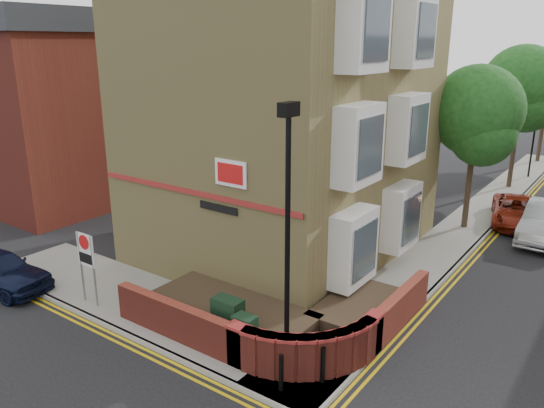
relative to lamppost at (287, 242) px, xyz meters
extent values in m
plane|color=black|center=(-1.60, -1.20, -3.34)|extent=(120.00, 120.00, 0.00)
cube|color=gray|center=(-5.10, 0.30, -3.28)|extent=(13.00, 3.00, 0.12)
cube|color=gray|center=(0.40, 14.80, -3.28)|extent=(2.00, 32.00, 0.12)
cube|color=gray|center=(-5.10, -1.20, -3.28)|extent=(13.00, 0.15, 0.12)
cube|color=gray|center=(1.40, 14.80, -3.28)|extent=(0.15, 32.00, 0.12)
cube|color=gold|center=(-5.10, -1.45, -3.34)|extent=(13.00, 0.28, 0.01)
cube|color=gold|center=(1.65, 14.80, -3.34)|extent=(0.28, 32.00, 0.01)
cube|color=tan|center=(-4.60, 6.80, 2.28)|extent=(8.00, 10.00, 11.00)
cube|color=maroon|center=(-4.60, 1.77, -0.02)|extent=(7.80, 0.06, 0.15)
cube|color=white|center=(-3.10, 1.76, 0.78)|extent=(1.10, 0.05, 0.75)
cube|color=black|center=(-3.60, 1.76, -0.32)|extent=(1.40, 0.04, 0.22)
cylinder|color=black|center=(0.00, 0.00, -0.22)|extent=(0.12, 0.12, 6.00)
cylinder|color=black|center=(0.00, 0.00, -2.82)|extent=(0.20, 0.20, 0.80)
cube|color=black|center=(0.00, 0.00, 2.93)|extent=(0.25, 0.50, 0.30)
cube|color=black|center=(-1.90, 0.10, -2.62)|extent=(0.80, 0.45, 1.20)
cube|color=black|center=(-1.10, -0.20, -2.67)|extent=(0.55, 0.40, 1.10)
cylinder|color=black|center=(0.40, -0.80, -2.77)|extent=(0.11, 0.11, 0.90)
cylinder|color=black|center=(1.00, 0.00, -2.77)|extent=(0.11, 0.11, 0.90)
cylinder|color=slate|center=(-6.90, -0.70, -2.12)|extent=(0.06, 0.06, 2.20)
cylinder|color=slate|center=(-6.30, -0.70, -2.12)|extent=(0.06, 0.06, 2.20)
cube|color=white|center=(-6.60, -0.70, -1.52)|extent=(0.72, 0.04, 1.00)
cylinder|color=red|center=(-6.60, -0.73, -1.27)|extent=(0.44, 0.02, 0.44)
cube|color=maroon|center=(-16.60, 6.80, 0.66)|extent=(6.00, 10.00, 8.00)
cube|color=#282C30|center=(-16.60, 6.80, 5.16)|extent=(6.40, 10.40, 1.00)
cylinder|color=#382B1E|center=(0.40, 12.80, -0.95)|extent=(0.24, 0.24, 4.55)
sphere|color=#174618|center=(0.40, 12.80, 1.65)|extent=(3.64, 3.64, 3.64)
sphere|color=#174618|center=(0.80, 12.50, 0.81)|extent=(2.60, 2.60, 2.60)
sphere|color=#174618|center=(0.10, 13.20, 1.20)|extent=(2.86, 2.86, 2.86)
cylinder|color=#382B1E|center=(0.40, 20.80, -0.70)|extent=(0.24, 0.24, 5.04)
sphere|color=#174618|center=(0.40, 20.80, 2.18)|extent=(4.03, 4.03, 4.03)
sphere|color=#174618|center=(0.80, 20.50, 1.24)|extent=(2.88, 2.88, 2.88)
sphere|color=#174618|center=(0.10, 21.20, 1.67)|extent=(3.17, 3.17, 3.17)
cylinder|color=#382B1E|center=(0.40, 28.80, -0.84)|extent=(0.24, 0.24, 4.76)
sphere|color=#174618|center=(0.10, 29.20, 1.40)|extent=(2.99, 2.99, 2.99)
cylinder|color=black|center=(0.80, 23.80, -1.62)|extent=(0.10, 0.10, 3.20)
imported|color=black|center=(0.80, 23.80, 0.48)|extent=(0.20, 0.16, 1.00)
imported|color=maroon|center=(2.00, 14.80, -2.76)|extent=(2.88, 4.56, 1.17)
camera|label=1|loc=(6.16, -9.15, 4.25)|focal=35.00mm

